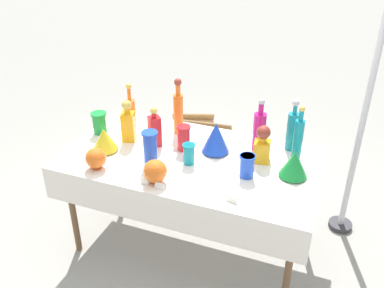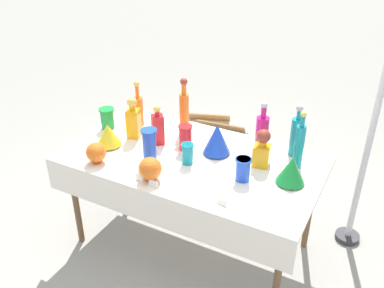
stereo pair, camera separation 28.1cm
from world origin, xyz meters
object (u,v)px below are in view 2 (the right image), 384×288
at_px(cardboard_box_behind_right, 216,153).
at_px(tall_bottle_2, 184,110).
at_px(round_bowl_0, 150,169).
at_px(square_decanter_0, 133,119).
at_px(canopy_pole, 375,118).
at_px(round_bowl_1, 96,153).
at_px(fluted_vase_1, 108,135).
at_px(cardboard_box_behind_left, 205,140).
at_px(tall_bottle_0, 262,133).
at_px(tall_bottle_3, 296,135).
at_px(slender_vase_1, 187,153).
at_px(tall_bottle_4, 299,144).
at_px(slender_vase_3, 243,168).
at_px(slender_vase_0, 149,145).
at_px(fluted_vase_0, 217,139).
at_px(fluted_vase_2, 291,170).
at_px(slender_vase_2, 107,118).
at_px(tall_bottle_1, 138,109).
at_px(slender_vase_4, 185,137).
at_px(square_decanter_1, 262,149).
at_px(square_decanter_2, 158,128).

bearing_deg(cardboard_box_behind_right, tall_bottle_2, -86.18).
bearing_deg(round_bowl_0, square_decanter_0, 134.45).
bearing_deg(canopy_pole, round_bowl_1, -148.48).
relative_size(fluted_vase_1, cardboard_box_behind_left, 0.33).
height_order(tall_bottle_0, cardboard_box_behind_right, tall_bottle_0).
xyz_separation_m(tall_bottle_3, slender_vase_1, (-0.58, -0.43, -0.07)).
bearing_deg(tall_bottle_2, tall_bottle_4, -5.60).
xyz_separation_m(tall_bottle_2, slender_vase_3, (0.62, -0.39, -0.10)).
xyz_separation_m(tall_bottle_3, slender_vase_0, (-0.81, -0.53, -0.02)).
relative_size(square_decanter_0, cardboard_box_behind_left, 0.59).
bearing_deg(fluted_vase_0, slender_vase_0, -138.77).
bearing_deg(fluted_vase_1, cardboard_box_behind_left, 85.77).
bearing_deg(round_bowl_0, slender_vase_0, 123.45).
bearing_deg(tall_bottle_3, tall_bottle_4, -67.54).
relative_size(tall_bottle_3, fluted_vase_2, 2.03).
bearing_deg(round_bowl_1, tall_bottle_2, 65.34).
height_order(slender_vase_2, canopy_pole, canopy_pole).
relative_size(slender_vase_0, canopy_pole, 0.09).
distance_m(tall_bottle_3, cardboard_box_behind_left, 1.55).
bearing_deg(slender_vase_3, fluted_vase_2, 20.42).
relative_size(tall_bottle_1, tall_bottle_2, 0.84).
xyz_separation_m(slender_vase_2, slender_vase_4, (0.67, -0.00, 0.01)).
bearing_deg(round_bowl_0, fluted_vase_0, 64.98).
height_order(square_decanter_0, slender_vase_0, square_decanter_0).
bearing_deg(slender_vase_1, tall_bottle_4, 24.28).
height_order(tall_bottle_0, fluted_vase_1, tall_bottle_0).
distance_m(slender_vase_2, cardboard_box_behind_right, 1.22).
bearing_deg(square_decanter_0, square_decanter_1, 4.08).
bearing_deg(slender_vase_1, cardboard_box_behind_right, 104.54).
relative_size(square_decanter_1, round_bowl_0, 1.67).
bearing_deg(square_decanter_1, round_bowl_0, -138.28).
distance_m(slender_vase_0, round_bowl_0, 0.22).
height_order(slender_vase_0, slender_vase_1, slender_vase_0).
bearing_deg(canopy_pole, tall_bottle_2, -166.40).
bearing_deg(tall_bottle_4, slender_vase_4, -169.57).
relative_size(tall_bottle_0, square_decanter_0, 1.21).
bearing_deg(fluted_vase_0, slender_vase_2, -177.22).
height_order(tall_bottle_3, square_decanter_2, tall_bottle_3).
distance_m(tall_bottle_0, slender_vase_2, 1.16).
bearing_deg(slender_vase_3, slender_vase_0, -171.90).
bearing_deg(square_decanter_2, cardboard_box_behind_left, 99.37).
bearing_deg(cardboard_box_behind_left, fluted_vase_1, -94.23).
bearing_deg(tall_bottle_2, slender_vase_0, -89.36).
relative_size(tall_bottle_4, slender_vase_3, 2.62).
height_order(tall_bottle_3, canopy_pole, canopy_pole).
bearing_deg(slender_vase_4, round_bowl_1, -135.30).
xyz_separation_m(tall_bottle_2, fluted_vase_2, (0.89, -0.29, -0.09)).
height_order(round_bowl_0, canopy_pole, canopy_pole).
bearing_deg(slender_vase_0, tall_bottle_4, 24.12).
relative_size(tall_bottle_4, fluted_vase_1, 2.24).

